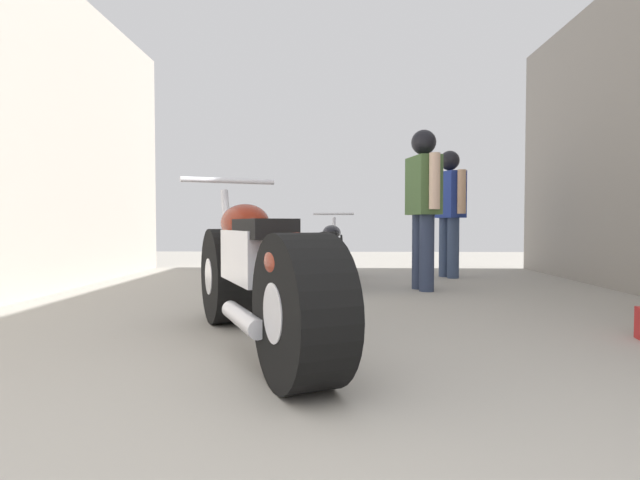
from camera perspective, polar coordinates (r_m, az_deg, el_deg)
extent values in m
plane|color=#9E998E|center=(3.94, 2.66, -8.21)|extent=(16.02, 16.02, 0.00)
cylinder|color=black|center=(3.48, -10.84, -4.13)|extent=(0.50, 0.70, 0.66)
cylinder|color=silver|center=(3.48, -10.84, -4.13)|extent=(0.34, 0.33, 0.25)
cylinder|color=black|center=(2.06, -2.18, -8.31)|extent=(0.50, 0.70, 0.66)
cylinder|color=silver|center=(2.06, -2.18, -8.31)|extent=(0.34, 0.33, 0.25)
cube|color=silver|center=(2.74, -7.66, -1.87)|extent=(0.50, 0.70, 0.29)
ellipsoid|color=maroon|center=(2.96, -8.82, 1.99)|extent=(0.46, 0.60, 0.23)
cube|color=black|center=(2.56, -6.60, 1.32)|extent=(0.41, 0.54, 0.10)
ellipsoid|color=maroon|center=(2.08, -2.68, -2.50)|extent=(0.43, 0.52, 0.25)
cylinder|color=silver|center=(3.42, -10.74, 0.94)|extent=(0.15, 0.26, 0.60)
cylinder|color=silver|center=(3.39, -10.63, 6.84)|extent=(0.60, 0.30, 0.04)
cylinder|color=silver|center=(2.45, -9.02, -9.04)|extent=(0.32, 0.55, 0.09)
cylinder|color=black|center=(6.40, 1.63, -1.82)|extent=(0.25, 0.56, 0.55)
cylinder|color=silver|center=(6.40, 1.63, -1.82)|extent=(0.24, 0.22, 0.21)
cylinder|color=black|center=(5.17, 0.77, -2.72)|extent=(0.25, 0.56, 0.55)
cylinder|color=silver|center=(5.17, 0.77, -2.72)|extent=(0.24, 0.22, 0.21)
cube|color=silver|center=(5.78, 1.24, -0.71)|extent=(0.24, 0.56, 0.24)
ellipsoid|color=black|center=(5.96, 1.37, 0.85)|extent=(0.25, 0.46, 0.19)
cube|color=black|center=(5.62, 1.14, 0.52)|extent=(0.21, 0.42, 0.09)
ellipsoid|color=black|center=(5.20, 0.81, -0.81)|extent=(0.25, 0.39, 0.20)
cylinder|color=silver|center=(6.36, 1.61, 0.46)|extent=(0.06, 0.22, 0.50)
cylinder|color=silver|center=(6.32, 1.59, 3.08)|extent=(0.53, 0.06, 0.03)
cylinder|color=silver|center=(5.55, -0.17, -3.25)|extent=(0.11, 0.47, 0.08)
cylinder|color=#2D3851|center=(5.27, 11.52, -1.38)|extent=(0.18, 0.18, 0.78)
cylinder|color=#2D3851|center=(5.09, 12.37, -1.50)|extent=(0.18, 0.18, 0.78)
cube|color=#476638|center=(5.18, 11.99, 6.23)|extent=(0.33, 0.48, 0.60)
cylinder|color=beige|center=(5.43, 10.85, 6.30)|extent=(0.13, 0.13, 0.55)
cylinder|color=beige|center=(4.94, 13.25, 6.73)|extent=(0.13, 0.13, 0.55)
sphere|color=black|center=(5.23, 12.03, 10.94)|extent=(0.22, 0.22, 0.22)
sphere|color=black|center=(5.24, 12.03, 11.11)|extent=(0.26, 0.26, 0.26)
cylinder|color=#384766|center=(6.39, 15.31, -0.91)|extent=(0.19, 0.19, 0.77)
cylinder|color=#384766|center=(6.55, 14.37, -0.83)|extent=(0.19, 0.19, 0.77)
cube|color=navy|center=(6.47, 14.89, 5.13)|extent=(0.36, 0.48, 0.59)
cylinder|color=tan|center=(6.25, 16.23, 5.45)|extent=(0.13, 0.13, 0.54)
cylinder|color=tan|center=(6.69, 13.64, 5.24)|extent=(0.13, 0.13, 0.54)
sphere|color=black|center=(6.51, 14.92, 8.82)|extent=(0.21, 0.21, 0.21)
sphere|color=black|center=(6.51, 14.92, 8.96)|extent=(0.25, 0.25, 0.25)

